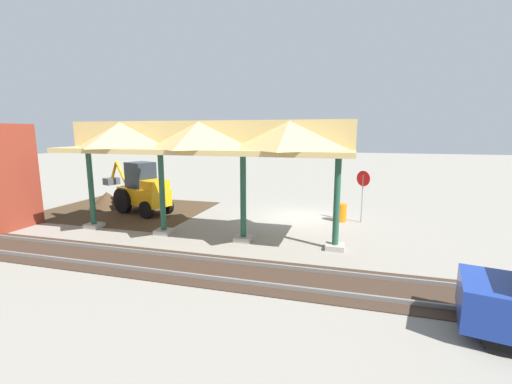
{
  "coord_description": "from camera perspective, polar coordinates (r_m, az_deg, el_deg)",
  "views": [
    {
      "loc": [
        -2.51,
        17.49,
        4.45
      ],
      "look_at": [
        1.88,
        1.92,
        1.6
      ],
      "focal_mm": 24.0,
      "sensor_mm": 36.0,
      "label": 1
    }
  ],
  "objects": [
    {
      "name": "stop_sign",
      "position": [
        17.57,
        17.4,
        1.08
      ],
      "size": [
        0.62,
        0.49,
        2.58
      ],
      "color": "gray",
      "rests_on": "ground"
    },
    {
      "name": "rail_tracks",
      "position": [
        10.99,
        1.2,
        -13.74
      ],
      "size": [
        60.0,
        2.58,
        0.15
      ],
      "color": "slate",
      "rests_on": "ground"
    },
    {
      "name": "backhoe",
      "position": [
        19.92,
        -18.46,
        0.28
      ],
      "size": [
        5.15,
        2.97,
        2.82
      ],
      "color": "orange",
      "rests_on": "ground"
    },
    {
      "name": "traffic_barrel",
      "position": [
        17.76,
        13.97,
        -3.33
      ],
      "size": [
        0.56,
        0.56,
        0.9
      ],
      "primitive_type": "cylinder",
      "color": "orange",
      "rests_on": "ground"
    },
    {
      "name": "ground_plane",
      "position": [
        18.22,
        7.35,
        -4.23
      ],
      "size": [
        120.0,
        120.0,
        0.0
      ],
      "primitive_type": "plane",
      "color": "gray"
    },
    {
      "name": "dirt_mound",
      "position": [
        22.26,
        -23.46,
        -2.38
      ],
      "size": [
        4.27,
        4.27,
        1.88
      ],
      "primitive_type": "cone",
      "color": "#42301E",
      "rests_on": "ground"
    },
    {
      "name": "platform_canopy",
      "position": [
        14.26,
        -9.37,
        8.69
      ],
      "size": [
        12.28,
        3.2,
        4.9
      ],
      "color": "#9E998E",
      "rests_on": "ground"
    },
    {
      "name": "dirt_work_zone",
      "position": [
        21.13,
        -20.89,
        -2.82
      ],
      "size": [
        8.94,
        7.0,
        0.01
      ],
      "primitive_type": "cube",
      "color": "#42301E",
      "rests_on": "ground"
    }
  ]
}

